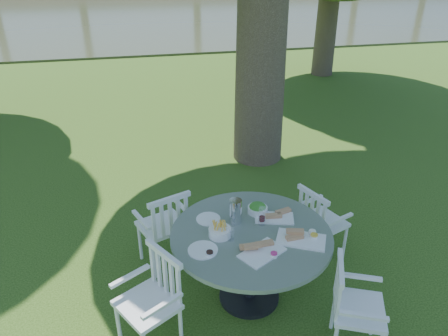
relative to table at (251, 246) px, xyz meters
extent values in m
plane|color=#1C3B0C|center=(-0.02, 0.84, -0.60)|extent=(140.00, 140.00, 0.00)
cylinder|color=black|center=(0.00, 0.00, -0.58)|extent=(0.56, 0.56, 0.04)
cylinder|color=black|center=(0.00, 0.00, -0.23)|extent=(0.12, 0.12, 0.66)
cylinder|color=slate|center=(0.00, 0.00, 0.12)|extent=(1.41, 1.41, 0.04)
cylinder|color=white|center=(1.11, 0.35, -0.40)|extent=(0.03, 0.03, 0.41)
cylinder|color=white|center=(0.98, 0.68, -0.40)|extent=(0.03, 0.03, 0.41)
cylinder|color=white|center=(0.81, 0.23, -0.40)|extent=(0.03, 0.03, 0.41)
cylinder|color=white|center=(0.68, 0.56, -0.40)|extent=(0.03, 0.03, 0.41)
cube|color=white|center=(0.89, 0.45, -0.18)|extent=(0.51, 0.53, 0.04)
cube|color=white|center=(0.73, 0.39, 0.02)|extent=(0.19, 0.40, 0.42)
cylinder|color=white|center=(-0.61, 0.93, -0.39)|extent=(0.03, 0.03, 0.43)
cylinder|color=white|center=(-0.97, 0.78, -0.39)|extent=(0.03, 0.03, 0.43)
cylinder|color=white|center=(-0.48, 0.61, -0.39)|extent=(0.03, 0.03, 0.43)
cylinder|color=white|center=(-0.84, 0.46, -0.39)|extent=(0.03, 0.03, 0.43)
cube|color=white|center=(-0.72, 0.70, -0.15)|extent=(0.56, 0.54, 0.04)
cube|color=white|center=(-0.65, 0.52, 0.05)|extent=(0.42, 0.20, 0.44)
cylinder|color=white|center=(-1.18, -0.29, -0.39)|extent=(0.03, 0.03, 0.43)
cylinder|color=white|center=(-0.89, -0.11, -0.39)|extent=(0.03, 0.03, 0.43)
cylinder|color=white|center=(-0.69, -0.43, -0.39)|extent=(0.03, 0.03, 0.43)
cube|color=white|center=(-0.94, -0.36, -0.15)|extent=(0.57, 0.58, 0.04)
cube|color=white|center=(-0.77, -0.26, 0.05)|extent=(0.26, 0.40, 0.44)
cylinder|color=white|center=(0.91, -0.63, -0.40)|extent=(0.03, 0.03, 0.41)
cylinder|color=white|center=(0.60, -0.50, -0.40)|extent=(0.03, 0.03, 0.41)
cube|color=white|center=(0.68, -0.74, -0.17)|extent=(0.52, 0.54, 0.04)
cube|color=white|center=(0.51, -0.66, 0.02)|extent=(0.20, 0.40, 0.42)
cube|color=white|center=(0.01, -0.29, 0.15)|extent=(0.43, 0.38, 0.01)
cube|color=white|center=(0.38, -0.19, 0.15)|extent=(0.47, 0.39, 0.02)
cube|color=white|center=(0.26, 0.17, 0.15)|extent=(0.39, 0.29, 0.01)
cylinder|color=white|center=(-0.45, -0.15, 0.15)|extent=(0.25, 0.25, 0.01)
cylinder|color=white|center=(-0.33, 0.28, 0.15)|extent=(0.22, 0.22, 0.01)
cylinder|color=white|center=(-0.27, 0.02, 0.18)|extent=(0.19, 0.19, 0.08)
cylinder|color=white|center=(0.14, 0.30, 0.17)|extent=(0.18, 0.18, 0.06)
cylinder|color=silver|center=(-0.10, 0.19, 0.25)|extent=(0.11, 0.11, 0.23)
cylinder|color=white|center=(0.13, 0.11, 0.23)|extent=(0.06, 0.06, 0.17)
cylinder|color=white|center=(-0.11, 0.17, 0.19)|extent=(0.06, 0.06, 0.10)
cylinder|color=white|center=(-0.20, -0.05, 0.19)|extent=(0.06, 0.06, 0.11)
cylinder|color=white|center=(0.09, -0.34, 0.15)|extent=(0.06, 0.06, 0.03)
cylinder|color=white|center=(0.50, -0.19, 0.16)|extent=(0.07, 0.07, 0.03)
cylinder|color=white|center=(0.51, -0.13, 0.15)|extent=(0.07, 0.07, 0.03)
cylinder|color=white|center=(-0.41, -0.22, 0.15)|extent=(0.07, 0.07, 0.03)
camera|label=1|loc=(-0.87, -2.97, 2.39)|focal=35.00mm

